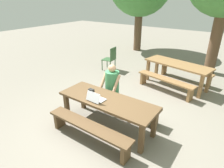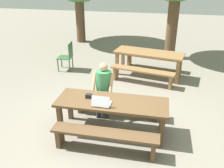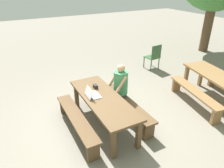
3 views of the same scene
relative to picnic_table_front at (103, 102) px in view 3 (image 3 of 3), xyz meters
name	(u,v)px [view 3 (image 3 of 3)]	position (x,y,z in m)	size (l,w,h in m)	color
ground_plane	(103,124)	(0.00, 0.00, -0.60)	(30.00, 30.00, 0.00)	gray
picnic_table_front	(103,102)	(0.00, 0.00, 0.00)	(2.18, 0.75, 0.70)	brown
bench_near	(77,120)	(0.00, -0.62, -0.28)	(1.93, 0.30, 0.42)	brown
bench_far	(127,105)	(0.00, 0.62, -0.28)	(1.93, 0.30, 0.42)	brown
laptop	(92,94)	(-0.16, -0.17, 0.15)	(0.35, 0.29, 0.21)	silver
small_pouch	(95,86)	(-0.47, 0.04, 0.14)	(0.13, 0.08, 0.09)	black
person_seated	(120,85)	(-0.31, 0.59, 0.12)	(0.45, 0.43, 1.24)	#333847
plastic_chair	(154,56)	(-2.10, 3.03, -0.12)	(0.48, 0.48, 0.92)	#335933
picnic_table_mid	(218,80)	(0.51, 3.05, 0.05)	(2.15, 1.11, 0.77)	olive
bench_mid_south	(195,94)	(0.39, 2.43, -0.27)	(1.87, 0.65, 0.43)	olive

